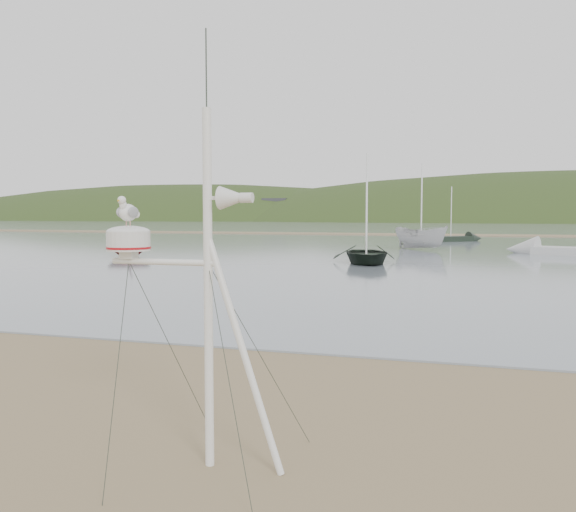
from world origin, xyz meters
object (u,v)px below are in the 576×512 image
(boat_white, at_px, (421,218))
(sailboat_white_near, at_px, (547,250))
(boat_dark, at_px, (367,219))
(mast_rig, at_px, (202,364))
(sailboat_dark_mid, at_px, (463,238))
(boat_red, at_px, (128,235))

(boat_white, bearing_deg, sailboat_white_near, -75.58)
(boat_dark, height_order, boat_white, boat_dark)
(mast_rig, height_order, boat_white, boat_white)
(sailboat_dark_mid, relative_size, sailboat_white_near, 0.72)
(mast_rig, distance_m, boat_red, 32.56)
(mast_rig, bearing_deg, sailboat_white_near, 79.01)
(mast_rig, bearing_deg, boat_white, 91.61)
(sailboat_dark_mid, bearing_deg, boat_white, -100.09)
(boat_dark, distance_m, boat_white, 13.74)
(sailboat_white_near, bearing_deg, mast_rig, -100.99)
(boat_red, distance_m, sailboat_white_near, 26.87)
(boat_red, xyz_separation_m, boat_white, (16.69, 12.59, 1.03))
(boat_red, bearing_deg, sailboat_dark_mid, 118.09)
(boat_dark, distance_m, boat_red, 15.08)
(boat_white, height_order, sailboat_dark_mid, sailboat_dark_mid)
(boat_white, height_order, sailboat_white_near, sailboat_white_near)
(boat_red, relative_size, sailboat_white_near, 0.33)
(boat_red, bearing_deg, boat_dark, 59.25)
(boat_red, distance_m, sailboat_dark_mid, 33.60)
(boat_dark, xyz_separation_m, boat_red, (-15.00, 1.05, -1.08))
(mast_rig, relative_size, sailboat_dark_mid, 0.82)
(boat_red, height_order, sailboat_dark_mid, sailboat_dark_mid)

